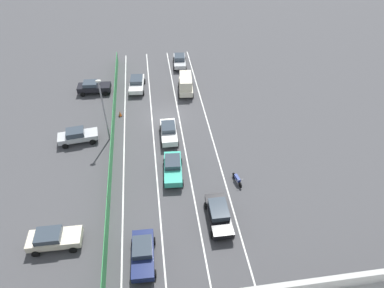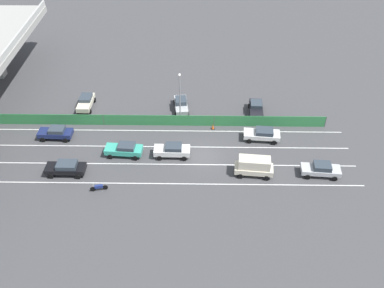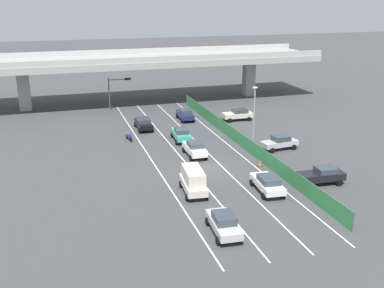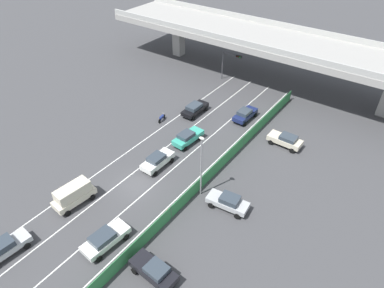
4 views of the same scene
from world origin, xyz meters
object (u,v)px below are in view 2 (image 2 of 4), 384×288
car_hatchback_white (172,150)px  car_sedan_black (66,168)px  parked_sedan_dark (256,108)px  car_sedan_white (262,134)px  motorcycle (99,187)px  car_sedan_silver (321,169)px  parked_sedan_cream (86,102)px  traffic_cone (213,127)px  car_taxi_teal (124,149)px  parked_wagon_silver (181,104)px  car_sedan_navy (56,132)px  car_van_cream (254,166)px  street_lamp (180,95)px

car_hatchback_white → car_sedan_black: 12.64m
car_hatchback_white → parked_sedan_dark: car_hatchback_white is taller
car_sedan_white → motorcycle: car_sedan_white is taller
car_hatchback_white → car_sedan_silver: size_ratio=0.96×
car_sedan_black → parked_sedan_cream: parked_sedan_cream is taller
parked_sedan_dark → traffic_cone: (-3.59, 6.03, -0.57)m
car_sedan_white → car_taxi_teal: car_taxi_teal is taller
car_sedan_white → parked_wagon_silver: parked_wagon_silver is taller
parked_sedan_cream → traffic_cone: (-4.90, -17.86, -0.56)m
car_sedan_navy → car_taxi_teal: (-3.26, -9.26, 0.02)m
car_van_cream → car_taxi_teal: (3.23, 15.46, -0.40)m
motorcycle → car_taxi_teal: bearing=-18.5°
car_van_cream → parked_sedan_cream: 26.22m
car_sedan_black → parked_sedan_dark: bearing=-61.7°
car_hatchback_white → car_van_cream: 10.11m
car_sedan_navy → parked_wagon_silver: (6.82, -15.83, 0.01)m
parked_sedan_dark → car_taxi_teal: bearing=118.3°
car_sedan_white → traffic_cone: 6.65m
street_lamp → car_van_cream: bearing=-138.1°
car_sedan_white → car_van_cream: bearing=165.1°
street_lamp → car_sedan_silver: bearing=-120.8°
car_sedan_white → street_lamp: 11.72m
car_sedan_silver → traffic_cone: bearing=54.4°
car_sedan_white → traffic_cone: bearing=70.6°
car_sedan_silver → street_lamp: bearing=59.2°
parked_sedan_dark → street_lamp: 11.30m
car_van_cream → parked_sedan_dark: size_ratio=1.03×
parked_sedan_cream → car_sedan_white: bearing=-106.4°
car_sedan_black → car_sedan_navy: bearing=23.7°
car_sedan_white → parked_wagon_silver: size_ratio=1.05×
car_sedan_black → motorcycle: bearing=-122.5°
car_sedan_black → car_van_cream: size_ratio=1.02×
car_sedan_navy → car_sedan_silver: car_sedan_silver is taller
street_lamp → motorcycle: bearing=146.0°
motorcycle → parked_wagon_silver: 18.38m
parked_wagon_silver → street_lamp: bearing=-179.7°
car_hatchback_white → parked_sedan_cream: 16.55m
car_taxi_teal → car_sedan_silver: car_sedan_silver is taller
car_sedan_white → motorcycle: bearing=116.2°
car_sedan_black → parked_sedan_dark: size_ratio=1.04×
car_sedan_navy → parked_sedan_cream: (7.18, -2.35, 0.01)m
car_sedan_white → parked_sedan_dark: bearing=2.2°
car_sedan_white → parked_sedan_dark: 5.80m
parked_sedan_cream → traffic_cone: 18.53m
car_sedan_navy → car_taxi_teal: size_ratio=0.94×
car_sedan_navy → parked_sedan_cream: bearing=-18.2°
traffic_cone → car_van_cream: bearing=-152.8°
parked_sedan_cream → street_lamp: bearing=-105.7°
motorcycle → street_lamp: (12.79, -8.64, 4.14)m
car_taxi_teal → parked_sedan_cream: car_taxi_teal is taller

